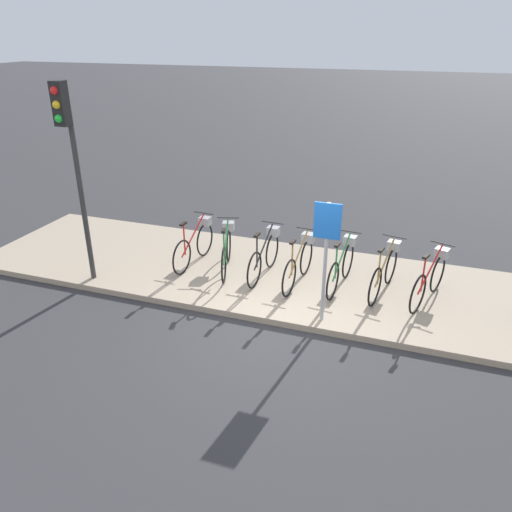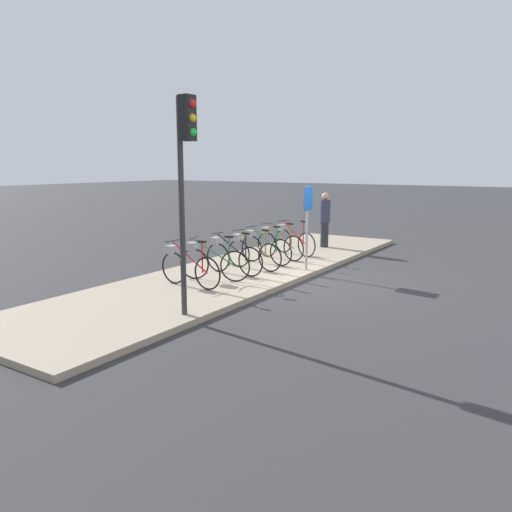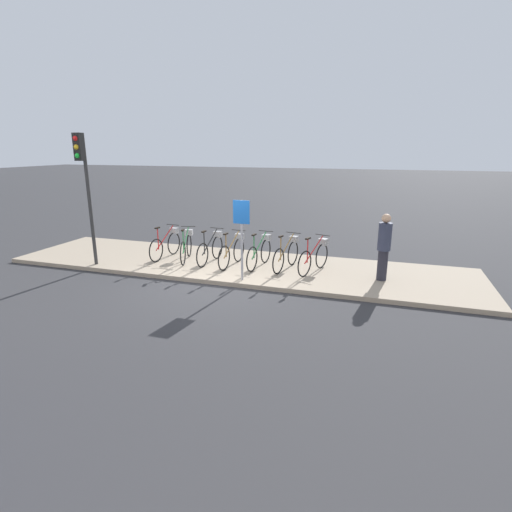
# 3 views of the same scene
# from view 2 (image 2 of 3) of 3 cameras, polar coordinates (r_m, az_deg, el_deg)

# --- Properties ---
(ground_plane) EXTENTS (120.00, 120.00, 0.00)m
(ground_plane) POSITION_cam_2_polar(r_m,az_deg,el_deg) (12.24, 5.51, -2.79)
(ground_plane) COLOR #2D2D30
(sidewalk) EXTENTS (13.93, 3.36, 0.12)m
(sidewalk) POSITION_cam_2_polar(r_m,az_deg,el_deg) (13.06, -1.05, -1.64)
(sidewalk) COLOR gray
(sidewalk) RESTS_ON ground_plane
(parked_bicycle_0) EXTENTS (0.46, 1.74, 1.06)m
(parked_bicycle_0) POSITION_cam_2_polar(r_m,az_deg,el_deg) (11.12, -7.89, -1.12)
(parked_bicycle_0) COLOR black
(parked_bicycle_0) RESTS_ON sidewalk
(parked_bicycle_1) EXTENTS (0.63, 1.67, 1.06)m
(parked_bicycle_1) POSITION_cam_2_polar(r_m,az_deg,el_deg) (11.63, -5.19, -0.56)
(parked_bicycle_1) COLOR black
(parked_bicycle_1) RESTS_ON sidewalk
(parked_bicycle_2) EXTENTS (0.46, 1.74, 1.06)m
(parked_bicycle_2) POSITION_cam_2_polar(r_m,az_deg,el_deg) (12.30, -2.88, 0.07)
(parked_bicycle_2) COLOR black
(parked_bicycle_2) RESTS_ON sidewalk
(parked_bicycle_3) EXTENTS (0.46, 1.73, 1.06)m
(parked_bicycle_3) POSITION_cam_2_polar(r_m,az_deg,el_deg) (12.85, -0.55, 0.53)
(parked_bicycle_3) COLOR black
(parked_bicycle_3) RESTS_ON sidewalk
(parked_bicycle_4) EXTENTS (0.46, 1.73, 1.06)m
(parked_bicycle_4) POSITION_cam_2_polar(r_m,az_deg,el_deg) (13.59, 0.84, 1.07)
(parked_bicycle_4) COLOR black
(parked_bicycle_4) RESTS_ON sidewalk
(parked_bicycle_5) EXTENTS (0.50, 1.71, 1.06)m
(parked_bicycle_5) POSITION_cam_2_polar(r_m,az_deg,el_deg) (14.29, 2.48, 1.52)
(parked_bicycle_5) COLOR black
(parked_bicycle_5) RESTS_ON sidewalk
(parked_bicycle_6) EXTENTS (0.67, 1.66, 1.06)m
(parked_bicycle_6) POSITION_cam_2_polar(r_m,az_deg,el_deg) (14.97, 4.20, 1.91)
(parked_bicycle_6) COLOR black
(parked_bicycle_6) RESTS_ON sidewalk
(pedestrian) EXTENTS (0.34, 0.34, 1.77)m
(pedestrian) POSITION_cam_2_polar(r_m,az_deg,el_deg) (16.44, 7.87, 4.28)
(pedestrian) COLOR #23232D
(pedestrian) RESTS_ON sidewalk
(traffic_light) EXTENTS (0.24, 0.40, 3.80)m
(traffic_light) POSITION_cam_2_polar(r_m,az_deg,el_deg) (8.70, -8.09, 10.69)
(traffic_light) COLOR #2D2D2D
(traffic_light) RESTS_ON sidewalk
(sign_post) EXTENTS (0.44, 0.07, 2.12)m
(sign_post) POSITION_cam_2_polar(r_m,az_deg,el_deg) (12.73, 5.91, 4.87)
(sign_post) COLOR #99999E
(sign_post) RESTS_ON sidewalk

